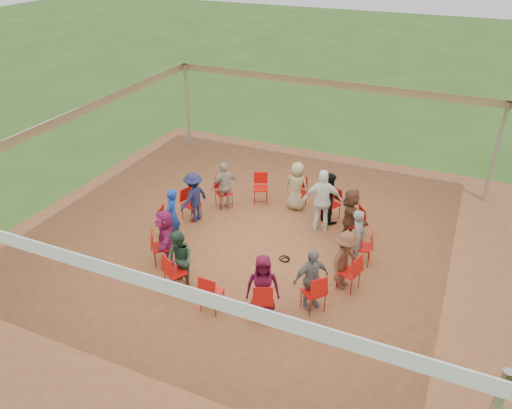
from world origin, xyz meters
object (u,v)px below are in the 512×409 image
at_px(chair_3, 298,193).
at_px(laptop, 351,238).
at_px(chair_8, 162,247).
at_px(person_seated_4, 225,186).
at_px(person_seated_1, 351,215).
at_px(person_seated_10, 311,279).
at_px(person_seated_3, 297,186).
at_px(person_seated_2, 328,197).
at_px(chair_2, 331,204).
at_px(chair_5, 224,193).
at_px(person_seated_8, 179,260).
at_px(cable_coil, 285,259).
at_px(chair_0, 362,247).
at_px(chair_10, 212,292).
at_px(chair_7, 169,223).
at_px(person_seated_5, 194,197).
at_px(chair_6, 191,204).
at_px(person_seated_11, 345,260).
at_px(person_seated_7, 166,237).
at_px(chair_13, 349,272).
at_px(chair_11, 263,300).
at_px(person_seated_0, 358,237).
at_px(person_seated_9, 263,286).
at_px(chair_4, 261,189).
at_px(chair_1, 354,223).
at_px(person_seated_6, 172,215).
at_px(chair_12, 313,292).
at_px(chair_9, 176,272).

bearing_deg(chair_3, laptop, 137.05).
height_order(chair_8, person_seated_4, person_seated_4).
bearing_deg(person_seated_1, person_seated_10, 141.43).
distance_m(chair_3, person_seated_3, 0.29).
relative_size(person_seated_1, person_seated_2, 1.00).
xyz_separation_m(chair_2, chair_5, (-2.99, -0.58, 0.00)).
bearing_deg(person_seated_8, cable_coil, 74.62).
relative_size(chair_5, chair_8, 1.00).
xyz_separation_m(chair_0, chair_10, (-2.47, -2.91, 0.00)).
distance_m(chair_7, chair_8, 1.09).
bearing_deg(person_seated_10, chair_5, 90.00).
height_order(person_seated_2, person_seated_5, same).
xyz_separation_m(chair_6, person_seated_11, (4.60, -1.21, 0.27)).
xyz_separation_m(chair_7, cable_coil, (3.08, 0.30, -0.43)).
bearing_deg(chair_7, person_seated_7, 19.16).
bearing_deg(person_seated_11, chair_3, 50.28).
bearing_deg(person_seated_4, person_seated_10, 90.00).
bearing_deg(person_seated_8, person_seated_5, 141.43).
xyz_separation_m(chair_13, person_seated_5, (-4.60, 1.21, 0.27)).
distance_m(chair_3, chair_11, 4.76).
relative_size(chair_3, cable_coil, 2.64).
bearing_deg(person_seated_4, cable_coil, 96.21).
height_order(chair_3, person_seated_0, person_seated_0).
distance_m(chair_11, chair_13, 2.12).
height_order(person_seated_4, laptop, person_seated_4).
height_order(chair_7, person_seated_4, person_seated_4).
bearing_deg(person_seated_10, person_seated_0, 25.71).
bearing_deg(person_seated_5, person_seated_0, 102.86).
bearing_deg(chair_5, person_seated_5, 19.16).
relative_size(person_seated_4, person_seated_9, 1.00).
bearing_deg(chair_0, chair_4, 51.43).
relative_size(chair_0, chair_11, 1.00).
distance_m(chair_1, chair_5, 3.81).
bearing_deg(chair_6, person_seated_11, 90.00).
xyz_separation_m(person_seated_5, person_seated_6, (-0.03, -1.03, 0.00)).
bearing_deg(person_seated_6, chair_1, 103.19).
bearing_deg(person_seated_9, chair_12, 6.55).
xyz_separation_m(chair_9, person_seated_0, (3.40, 2.61, 0.27)).
xyz_separation_m(person_seated_0, laptop, (-0.16, -0.03, -0.05)).
relative_size(person_seated_1, laptop, 3.85).
relative_size(chair_0, person_seated_11, 0.63).
distance_m(chair_3, chair_9, 4.76).
xyz_separation_m(chair_8, person_seated_6, (-0.32, 1.02, 0.27)).
bearing_deg(person_seated_1, chair_11, 129.72).
xyz_separation_m(cable_coil, laptop, (1.43, 0.58, 0.65)).
bearing_deg(chair_13, laptop, 27.85).
relative_size(chair_7, chair_12, 1.00).
height_order(chair_11, person_seated_3, person_seated_3).
distance_m(chair_6, person_seated_0, 4.65).
xyz_separation_m(person_seated_2, person_seated_11, (1.17, -2.64, 0.00)).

